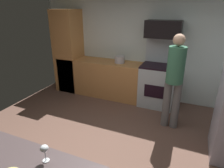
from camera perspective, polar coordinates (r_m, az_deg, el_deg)
ground_plane at (r=3.33m, az=-3.29°, el=-18.85°), size 5.20×4.80×0.02m
wall_back at (r=4.81m, az=9.05°, el=11.22°), size 5.20×0.12×2.60m
lower_cabinet_run at (r=5.01m, az=-2.60°, el=1.78°), size 2.40×0.60×0.90m
cabinet_column at (r=5.34m, az=-12.56°, el=9.26°), size 0.60×0.60×2.10m
oven_range at (r=4.58m, az=13.21°, el=0.16°), size 0.76×0.65×1.53m
microwave at (r=4.38m, az=14.80°, el=15.26°), size 0.74×0.38×0.36m
person_cook at (r=3.61m, az=17.80°, el=1.69°), size 0.31×0.30×1.75m
wine_glass_near at (r=1.84m, az=-19.19°, el=-17.60°), size 0.07×0.07×0.16m
stock_pot at (r=4.68m, az=2.25°, el=7.19°), size 0.24×0.24×0.17m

